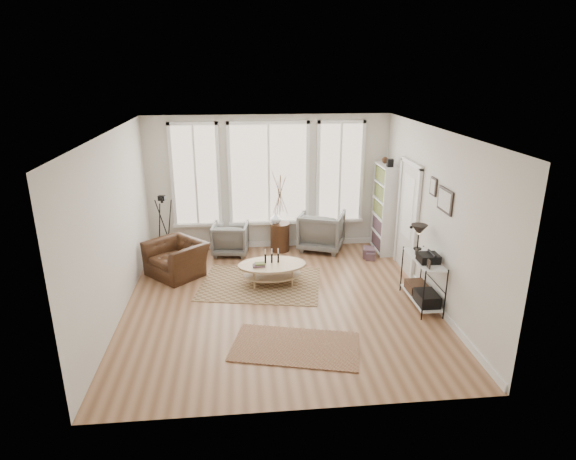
{
  "coord_description": "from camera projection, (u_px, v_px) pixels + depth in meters",
  "views": [
    {
      "loc": [
        -0.61,
        -7.39,
        3.85
      ],
      "look_at": [
        0.2,
        0.6,
        1.1
      ],
      "focal_mm": 30.0,
      "sensor_mm": 36.0,
      "label": 1
    }
  ],
  "objects": [
    {
      "name": "tripod_camera",
      "position": [
        165.0,
        231.0,
        9.85
      ],
      "size": [
        0.49,
        0.49,
        1.39
      ],
      "color": "black",
      "rests_on": "ground"
    },
    {
      "name": "wall_art",
      "position": [
        442.0,
        197.0,
        7.65
      ],
      "size": [
        0.04,
        0.88,
        0.44
      ],
      "color": "black",
      "rests_on": "ground"
    },
    {
      "name": "side_table",
      "position": [
        280.0,
        214.0,
        10.32
      ],
      "size": [
        0.41,
        0.41,
        1.74
      ],
      "color": "#3A2012",
      "rests_on": "ground"
    },
    {
      "name": "coffee_table",
      "position": [
        272.0,
        268.0,
        8.87
      ],
      "size": [
        1.27,
        0.83,
        0.58
      ],
      "color": "tan",
      "rests_on": "ground"
    },
    {
      "name": "bay_window",
      "position": [
        269.0,
        176.0,
        10.3
      ],
      "size": [
        4.14,
        0.12,
        2.24
      ],
      "color": "tan",
      "rests_on": "ground"
    },
    {
      "name": "armchair_left",
      "position": [
        230.0,
        239.0,
        10.29
      ],
      "size": [
        0.82,
        0.84,
        0.69
      ],
      "primitive_type": "imported",
      "rotation": [
        0.0,
        0.0,
        3.01
      ],
      "color": "slate",
      "rests_on": "ground"
    },
    {
      "name": "book_stack_near",
      "position": [
        369.0,
        252.0,
        10.2
      ],
      "size": [
        0.3,
        0.35,
        0.2
      ],
      "primitive_type": "cube",
      "rotation": [
        0.0,
        0.0,
        -0.22
      ],
      "color": "brown",
      "rests_on": "ground"
    },
    {
      "name": "accent_chair",
      "position": [
        176.0,
        258.0,
        9.26
      ],
      "size": [
        1.36,
        1.35,
        0.66
      ],
      "primitive_type": "imported",
      "rotation": [
        0.0,
        0.0,
        -0.8
      ],
      "color": "#3A2012",
      "rests_on": "ground"
    },
    {
      "name": "bookcase",
      "position": [
        384.0,
        209.0,
        10.28
      ],
      "size": [
        0.31,
        0.85,
        2.06
      ],
      "color": "white",
      "rests_on": "ground"
    },
    {
      "name": "armchair_right",
      "position": [
        321.0,
        231.0,
        10.54
      ],
      "size": [
        1.19,
        1.2,
        0.85
      ],
      "primitive_type": "imported",
      "rotation": [
        0.0,
        0.0,
        2.77
      ],
      "color": "slate",
      "rests_on": "ground"
    },
    {
      "name": "rug_main",
      "position": [
        260.0,
        284.0,
        8.95
      ],
      "size": [
        2.44,
        2.01,
        0.01
      ],
      "primitive_type": "cube",
      "rotation": [
        0.0,
        0.0,
        -0.19
      ],
      "color": "brown",
      "rests_on": "ground"
    },
    {
      "name": "low_shelf",
      "position": [
        423.0,
        276.0,
        8.05
      ],
      "size": [
        0.38,
        1.08,
        1.3
      ],
      "color": "white",
      "rests_on": "ground"
    },
    {
      "name": "book_stack_far",
      "position": [
        370.0,
        256.0,
        10.07
      ],
      "size": [
        0.24,
        0.27,
        0.15
      ],
      "primitive_type": "cube",
      "rotation": [
        0.0,
        0.0,
        -0.25
      ],
      "color": "brown",
      "rests_on": "ground"
    },
    {
      "name": "vase",
      "position": [
        276.0,
        218.0,
        10.34
      ],
      "size": [
        0.27,
        0.27,
        0.24
      ],
      "primitive_type": "imported",
      "rotation": [
        0.0,
        0.0,
        0.17
      ],
      "color": "silver",
      "rests_on": "side_table"
    },
    {
      "name": "door",
      "position": [
        408.0,
        216.0,
        9.23
      ],
      "size": [
        0.09,
        1.06,
        2.22
      ],
      "color": "silver",
      "rests_on": "ground"
    },
    {
      "name": "rug_runner",
      "position": [
        296.0,
        346.0,
        6.94
      ],
      "size": [
        2.01,
        1.42,
        0.01
      ],
      "primitive_type": "cube",
      "rotation": [
        0.0,
        0.0,
        -0.25
      ],
      "color": "brown",
      "rests_on": "ground"
    },
    {
      "name": "room",
      "position": [
        281.0,
        223.0,
        7.83
      ],
      "size": [
        5.5,
        5.54,
        2.9
      ],
      "color": "#A17350",
      "rests_on": "ground"
    }
  ]
}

